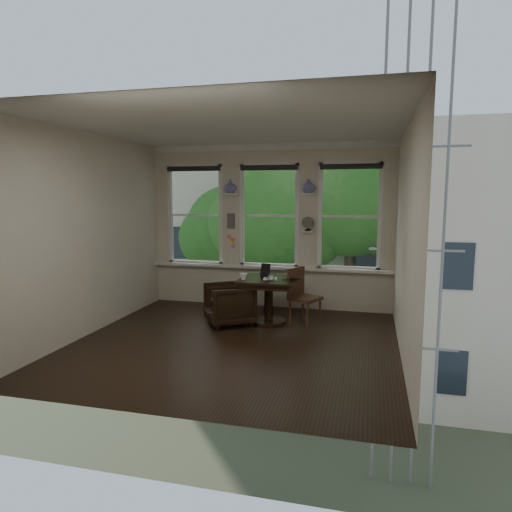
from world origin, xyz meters
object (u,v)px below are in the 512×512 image
(table, at_px, (269,301))
(laptop, at_px, (290,279))
(armchair_left, at_px, (229,304))
(mug, at_px, (243,276))
(side_chair_right, at_px, (305,298))

(table, height_order, laptop, laptop)
(table, xyz_separation_m, laptop, (0.37, -0.09, 0.39))
(armchair_left, relative_size, laptop, 2.38)
(table, height_order, armchair_left, table)
(laptop, height_order, mug, mug)
(table, bearing_deg, mug, -147.90)
(side_chair_right, xyz_separation_m, laptop, (-0.23, -0.09, 0.30))
(mug, bearing_deg, armchair_left, 174.30)
(mug, bearing_deg, table, 32.10)
(laptop, bearing_deg, mug, -162.29)
(side_chair_right, height_order, mug, side_chair_right)
(table, xyz_separation_m, armchair_left, (-0.61, -0.20, -0.04))
(table, xyz_separation_m, side_chair_right, (0.60, 0.00, 0.09))
(table, relative_size, side_chair_right, 0.98)
(table, relative_size, mug, 8.05)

